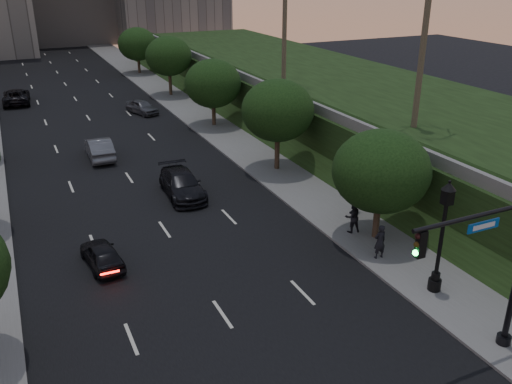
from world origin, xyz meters
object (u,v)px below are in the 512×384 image
sedan_near_left (102,255)px  sedan_near_right (182,184)px  street_lamp (441,242)px  sedan_far_left (16,96)px  pedestrian_b (352,217)px  pedestrian_a (380,242)px  sedan_mid_left (99,148)px  pedestrian_c (355,199)px  traffic_signal_mast (498,273)px  sedan_far_right (142,107)px

sedan_near_left → sedan_near_right: sedan_near_right is taller
street_lamp → sedan_near_left: size_ratio=1.49×
sedan_near_left → sedan_far_left: size_ratio=0.65×
sedan_near_right → pedestrian_b: size_ratio=2.98×
pedestrian_a → street_lamp: bearing=100.1°
sedan_mid_left → pedestrian_c: (12.06, -17.21, 0.26)m
pedestrian_a → sedan_near_left: bearing=-21.1°
traffic_signal_mast → sedan_far_right: traffic_signal_mast is taller
sedan_mid_left → sedan_near_right: size_ratio=0.90×
traffic_signal_mast → street_lamp: bearing=73.2°
street_lamp → sedan_mid_left: bearing=112.5°
street_lamp → pedestrian_b: street_lamp is taller
traffic_signal_mast → sedan_near_right: size_ratio=1.27×
street_lamp → sedan_far_left: (-15.62, 47.90, -1.82)m
street_lamp → sedan_far_left: bearing=108.1°
sedan_near_right → sedan_far_right: sedan_near_right is taller
sedan_mid_left → traffic_signal_mast: bearing=108.6°
traffic_signal_mast → sedan_far_left: bearing=105.4°
pedestrian_a → pedestrian_c: bearing=-109.6°
pedestrian_c → traffic_signal_mast: bearing=59.8°
pedestrian_b → pedestrian_c: 2.50m
sedan_near_left → pedestrian_b: pedestrian_b is taller
sedan_far_right → pedestrian_a: 34.55m
sedan_far_left → pedestrian_b: size_ratio=3.15×
street_lamp → sedan_mid_left: street_lamp is taller
pedestrian_b → sedan_near_right: bearing=-45.2°
sedan_mid_left → pedestrian_c: bearing=126.2°
street_lamp → sedan_far_right: size_ratio=1.35×
sedan_near_left → sedan_mid_left: bearing=-106.1°
street_lamp → sedan_mid_left: (-10.65, 25.74, -1.81)m
sedan_near_right → pedestrian_a: pedestrian_a is taller
pedestrian_a → pedestrian_b: pedestrian_b is taller
traffic_signal_mast → sedan_near_left: size_ratio=1.86×
street_lamp → sedan_far_left: street_lamp is taller
sedan_near_left → pedestrian_b: 13.60m
sedan_near_left → pedestrian_b: (13.39, -2.38, 0.44)m
sedan_mid_left → pedestrian_c: 21.02m
traffic_signal_mast → sedan_mid_left: 31.47m
traffic_signal_mast → sedan_near_left: bearing=133.1°
sedan_far_right → sedan_mid_left: bearing=-137.7°
sedan_far_left → pedestrian_c: size_ratio=3.12×
pedestrian_a → pedestrian_b: bearing=-96.1°
sedan_far_right → pedestrian_b: pedestrian_b is taller
street_lamp → sedan_near_left: 16.31m
traffic_signal_mast → sedan_far_right: size_ratio=1.68×
pedestrian_b → sedan_far_left: bearing=-61.3°
street_lamp → sedan_near_right: bearing=114.0°
pedestrian_a → pedestrian_c: 5.38m
sedan_mid_left → sedan_far_left: bearing=-76.2°
traffic_signal_mast → street_lamp: size_ratio=1.25×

